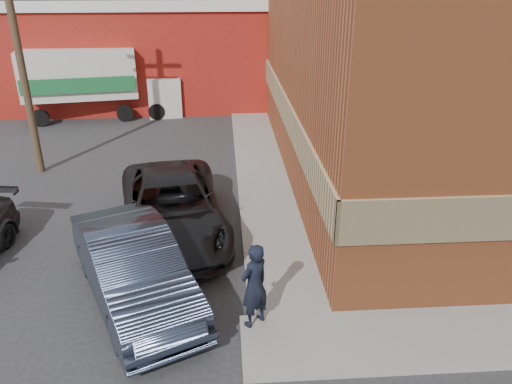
# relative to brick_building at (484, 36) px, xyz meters

# --- Properties ---
(ground) EXTENTS (90.00, 90.00, 0.00)m
(ground) POSITION_rel_brick_building_xyz_m (-8.50, -9.00, -4.68)
(ground) COLOR #28282B
(ground) RESTS_ON ground
(brick_building) EXTENTS (14.25, 18.25, 9.36)m
(brick_building) POSITION_rel_brick_building_xyz_m (0.00, 0.00, 0.00)
(brick_building) COLOR #A04E29
(brick_building) RESTS_ON ground
(sidewalk_west) EXTENTS (1.80, 18.00, 0.12)m
(sidewalk_west) POSITION_rel_brick_building_xyz_m (-7.90, 0.00, -4.62)
(sidewalk_west) COLOR gray
(sidewalk_west) RESTS_ON ground
(warehouse) EXTENTS (16.30, 8.30, 5.60)m
(warehouse) POSITION_rel_brick_building_xyz_m (-14.50, 11.00, -1.87)
(warehouse) COLOR maroon
(warehouse) RESTS_ON ground
(utility_pole) EXTENTS (2.00, 0.26, 9.00)m
(utility_pole) POSITION_rel_brick_building_xyz_m (-16.00, 0.00, 0.06)
(utility_pole) COLOR #4A3925
(utility_pole) RESTS_ON ground
(man) EXTENTS (0.81, 0.78, 1.87)m
(man) POSITION_rel_brick_building_xyz_m (-8.70, -9.25, -3.63)
(man) COLOR black
(man) RESTS_ON sidewalk_south
(sedan) EXTENTS (3.76, 5.42, 1.69)m
(sedan) POSITION_rel_brick_building_xyz_m (-11.30, -8.11, -3.84)
(sedan) COLOR #283144
(sedan) RESTS_ON ground
(suv_a) EXTENTS (3.64, 6.35, 1.67)m
(suv_a) POSITION_rel_brick_building_xyz_m (-10.71, -5.07, -3.85)
(suv_a) COLOR black
(suv_a) RESTS_ON ground
(box_truck) EXTENTS (7.12, 3.07, 3.40)m
(box_truck) POSITION_rel_brick_building_xyz_m (-15.38, 7.10, -2.72)
(box_truck) COLOR silver
(box_truck) RESTS_ON ground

